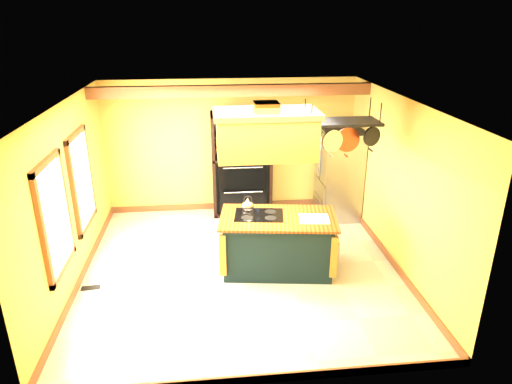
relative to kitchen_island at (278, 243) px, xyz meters
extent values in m
plane|color=beige|center=(-0.58, 0.06, -0.47)|extent=(5.00, 5.00, 0.00)
plane|color=white|center=(-0.58, 0.06, 2.23)|extent=(5.00, 5.00, 0.00)
cube|color=gold|center=(-0.58, 2.56, 0.88)|extent=(5.00, 0.02, 2.70)
cube|color=gold|center=(-0.58, -2.44, 0.88)|extent=(5.00, 0.02, 2.70)
cube|color=gold|center=(-3.08, 0.06, 0.88)|extent=(0.02, 5.00, 2.70)
cube|color=gold|center=(1.92, 0.06, 0.88)|extent=(0.02, 5.00, 2.70)
cube|color=brown|center=(-0.58, 1.76, 2.12)|extent=(5.00, 0.15, 0.20)
cube|color=brown|center=(-3.05, -0.74, 0.93)|extent=(0.06, 1.06, 1.56)
cube|color=white|center=(-3.03, -0.74, 0.93)|extent=(0.02, 0.85, 1.34)
cube|color=brown|center=(-3.05, 0.66, 0.93)|extent=(0.06, 1.06, 1.56)
cube|color=white|center=(-3.03, 0.66, 0.93)|extent=(0.02, 0.85, 1.34)
cube|color=black|center=(0.00, 0.00, -0.03)|extent=(1.76, 1.12, 0.88)
cube|color=brown|center=(0.00, 0.00, 0.43)|extent=(1.92, 1.23, 0.04)
cube|color=black|center=(-0.29, 0.09, 0.46)|extent=(0.81, 0.62, 0.01)
ellipsoid|color=silver|center=(-0.45, 0.23, 0.56)|extent=(0.20, 0.20, 0.16)
cube|color=white|center=(0.54, -0.15, 0.46)|extent=(0.49, 0.41, 0.02)
cube|color=#C08430|center=(-0.20, 0.00, 1.73)|extent=(1.42, 0.76, 0.60)
cube|color=brown|center=(-0.20, 0.00, 2.07)|extent=(1.50, 0.85, 0.08)
cube|color=#C08430|center=(-0.20, 0.00, 2.13)|extent=(0.35, 0.35, 0.20)
cube|color=black|center=(0.90, 0.00, 1.92)|extent=(1.10, 0.55, 0.04)
cylinder|color=black|center=(0.41, -0.22, 2.08)|extent=(0.02, 0.02, 0.31)
cylinder|color=black|center=(1.40, 0.22, 2.08)|extent=(0.02, 0.02, 0.31)
cylinder|color=black|center=(0.46, 0.11, 1.72)|extent=(0.29, 0.04, 0.29)
cylinder|color=silver|center=(0.76, -0.11, 1.67)|extent=(0.33, 0.04, 0.33)
cylinder|color=#C44A31|center=(1.05, 0.11, 1.62)|extent=(0.37, 0.04, 0.37)
cylinder|color=black|center=(1.34, -0.11, 1.72)|extent=(0.29, 0.04, 0.29)
cube|color=#95999E|center=(1.53, 1.96, 0.42)|extent=(0.74, 0.91, 1.77)
cube|color=#95999E|center=(1.14, 1.74, 0.81)|extent=(0.03, 0.44, 0.96)
cube|color=#95999E|center=(1.14, 2.19, 0.81)|extent=(0.03, 0.44, 0.96)
cube|color=#95999E|center=(1.14, 1.96, -0.06)|extent=(0.03, 0.87, 0.75)
cube|color=black|center=(1.53, 1.96, -0.44)|extent=(0.70, 0.86, 0.06)
cube|color=black|center=(-0.39, 2.51, 0.58)|extent=(1.18, 0.06, 2.09)
cube|color=black|center=(-0.95, 2.29, 0.58)|extent=(0.06, 0.50, 2.09)
cube|color=black|center=(0.17, 2.29, 0.58)|extent=(0.06, 0.50, 2.09)
cube|color=black|center=(-0.39, 2.29, 0.71)|extent=(1.18, 0.50, 0.05)
cube|color=black|center=(-0.39, 2.32, 0.15)|extent=(1.06, 0.40, 1.12)
cube|color=black|center=(-0.39, 2.02, 0.40)|extent=(0.92, 0.04, 0.50)
cube|color=black|center=(-0.39, 2.02, -0.11)|extent=(0.92, 0.04, 0.45)
cube|color=black|center=(-0.39, 2.29, 0.94)|extent=(1.06, 0.44, 0.02)
cube|color=black|center=(-0.39, 2.29, 1.19)|extent=(1.06, 0.44, 0.02)
cube|color=black|center=(-0.39, 2.29, 1.42)|extent=(1.06, 0.44, 0.02)
cylinder|color=white|center=(-0.68, 2.24, 0.99)|extent=(0.22, 0.22, 0.07)
cylinder|color=#3E61AD|center=(-0.07, 2.24, 1.29)|extent=(0.10, 0.10, 0.17)
cube|color=black|center=(-2.88, -0.27, -0.46)|extent=(0.29, 0.14, 0.01)
camera|label=1|loc=(-1.02, -6.37, 3.40)|focal=32.00mm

